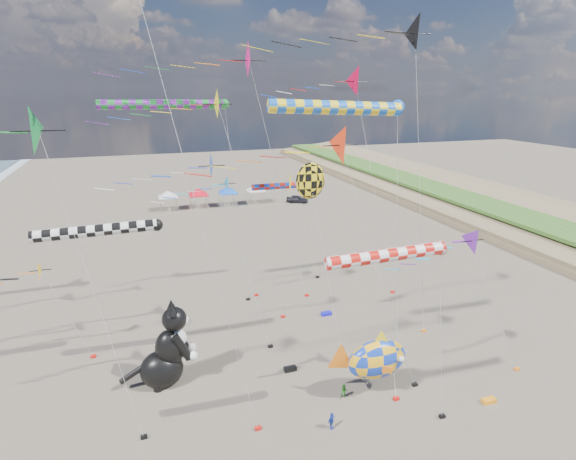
{
  "coord_description": "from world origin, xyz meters",
  "views": [
    {
      "loc": [
        -10.36,
        -14.65,
        19.31
      ],
      "look_at": [
        -1.34,
        12.0,
        10.42
      ],
      "focal_mm": 28.0,
      "sensor_mm": 36.0,
      "label": 1
    }
  ],
  "objects_px": {
    "child_green": "(344,392)",
    "fish_inflatable": "(376,359)",
    "child_blue": "(332,421)",
    "person_adult": "(368,376)",
    "cat_inflatable": "(165,344)",
    "parked_car": "(297,199)"
  },
  "relations": [
    {
      "from": "parked_car",
      "to": "child_blue",
      "type": "bearing_deg",
      "value": -171.11
    },
    {
      "from": "fish_inflatable",
      "to": "person_adult",
      "type": "height_order",
      "value": "fish_inflatable"
    },
    {
      "from": "person_adult",
      "to": "fish_inflatable",
      "type": "bearing_deg",
      "value": -128.22
    },
    {
      "from": "person_adult",
      "to": "parked_car",
      "type": "bearing_deg",
      "value": 34.17
    },
    {
      "from": "child_blue",
      "to": "parked_car",
      "type": "height_order",
      "value": "parked_car"
    },
    {
      "from": "person_adult",
      "to": "child_green",
      "type": "height_order",
      "value": "person_adult"
    },
    {
      "from": "child_green",
      "to": "parked_car",
      "type": "height_order",
      "value": "parked_car"
    },
    {
      "from": "child_green",
      "to": "child_blue",
      "type": "distance_m",
      "value": 2.95
    },
    {
      "from": "cat_inflatable",
      "to": "fish_inflatable",
      "type": "distance_m",
      "value": 14.04
    },
    {
      "from": "cat_inflatable",
      "to": "child_green",
      "type": "distance_m",
      "value": 12.3
    },
    {
      "from": "cat_inflatable",
      "to": "child_green",
      "type": "xyz_separation_m",
      "value": [
        10.76,
        -5.42,
        -2.46
      ]
    },
    {
      "from": "person_adult",
      "to": "child_blue",
      "type": "height_order",
      "value": "person_adult"
    },
    {
      "from": "fish_inflatable",
      "to": "child_green",
      "type": "height_order",
      "value": "fish_inflatable"
    },
    {
      "from": "fish_inflatable",
      "to": "parked_car",
      "type": "xyz_separation_m",
      "value": [
        12.9,
        50.74,
        -1.98
      ]
    },
    {
      "from": "fish_inflatable",
      "to": "child_blue",
      "type": "distance_m",
      "value": 4.92
    },
    {
      "from": "cat_inflatable",
      "to": "parked_car",
      "type": "distance_m",
      "value": 51.96
    },
    {
      "from": "child_green",
      "to": "parked_car",
      "type": "xyz_separation_m",
      "value": [
        14.99,
        50.5,
        0.15
      ]
    },
    {
      "from": "child_blue",
      "to": "fish_inflatable",
      "type": "bearing_deg",
      "value": -0.11
    },
    {
      "from": "person_adult",
      "to": "child_blue",
      "type": "distance_m",
      "value": 4.89
    },
    {
      "from": "child_green",
      "to": "fish_inflatable",
      "type": "bearing_deg",
      "value": 6.35
    },
    {
      "from": "cat_inflatable",
      "to": "child_blue",
      "type": "relative_size",
      "value": 5.3
    },
    {
      "from": "fish_inflatable",
      "to": "child_green",
      "type": "xyz_separation_m",
      "value": [
        -2.08,
        0.25,
        -2.13
      ]
    }
  ]
}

